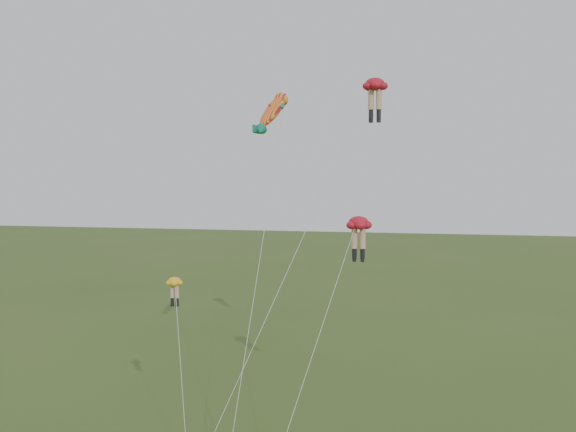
# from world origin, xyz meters

# --- Properties ---
(legs_kite_red_high) EXTENTS (8.73, 10.89, 20.92)m
(legs_kite_red_high) POSITION_xyz_m (6.52, 9.16, 20.06)
(legs_kite_red_high) COLOR #B11222
(legs_kite_red_high) RESTS_ON ground
(legs_kite_red_mid) EXTENTS (4.11, 8.15, 12.55)m
(legs_kite_red_mid) POSITION_xyz_m (6.17, 4.81, 11.82)
(legs_kite_red_mid) COLOR #B11222
(legs_kite_red_mid) RESTS_ON ground
(legs_kite_yellow) EXTENTS (2.08, 2.64, 9.40)m
(legs_kite_yellow) POSITION_xyz_m (-2.98, 0.44, 8.61)
(legs_kite_yellow) COLOR yellow
(legs_kite_yellow) RESTS_ON ground
(fish_kite) EXTENTS (1.96, 9.27, 20.21)m
(fish_kite) POSITION_xyz_m (0.84, 6.42, 18.67)
(fish_kite) COLOR orange
(fish_kite) RESTS_ON ground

